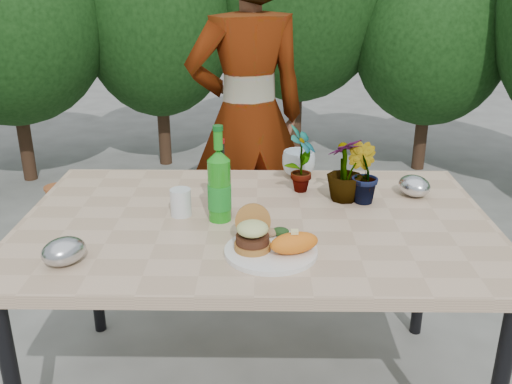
{
  "coord_description": "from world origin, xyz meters",
  "views": [
    {
      "loc": [
        0.02,
        -1.77,
        1.55
      ],
      "look_at": [
        0.0,
        -0.08,
        0.88
      ],
      "focal_mm": 40.0,
      "sensor_mm": 36.0,
      "label": 1
    }
  ],
  "objects_px": {
    "wine_bottle": "(222,189)",
    "person": "(248,118)",
    "patio_table": "(256,234)",
    "dinner_plate": "(271,251)"
  },
  "relations": [
    {
      "from": "patio_table",
      "to": "dinner_plate",
      "type": "xyz_separation_m",
      "value": [
        0.05,
        -0.25,
        0.06
      ]
    },
    {
      "from": "dinner_plate",
      "to": "person",
      "type": "relative_size",
      "value": 0.17
    },
    {
      "from": "wine_bottle",
      "to": "person",
      "type": "bearing_deg",
      "value": 84.72
    },
    {
      "from": "patio_table",
      "to": "wine_bottle",
      "type": "bearing_deg",
      "value": 171.1
    },
    {
      "from": "patio_table",
      "to": "person",
      "type": "relative_size",
      "value": 0.94
    },
    {
      "from": "wine_bottle",
      "to": "dinner_plate",
      "type": "bearing_deg",
      "value": -60.47
    },
    {
      "from": "dinner_plate",
      "to": "wine_bottle",
      "type": "distance_m",
      "value": 0.33
    },
    {
      "from": "dinner_plate",
      "to": "person",
      "type": "xyz_separation_m",
      "value": [
        -0.1,
        1.26,
        0.09
      ]
    },
    {
      "from": "patio_table",
      "to": "person",
      "type": "height_order",
      "value": "person"
    },
    {
      "from": "wine_bottle",
      "to": "patio_table",
      "type": "bearing_deg",
      "value": -10.56
    }
  ]
}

